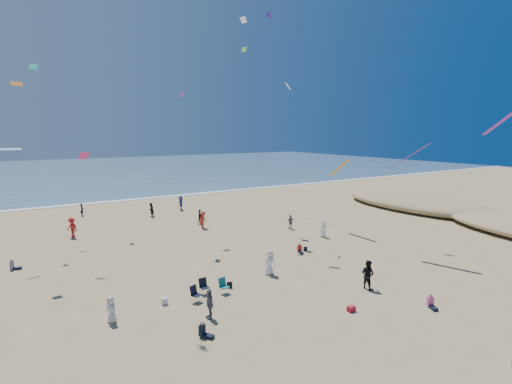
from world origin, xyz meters
TOP-DOWN VIEW (x-y plane):
  - ground at (0.00, 0.00)m, footprint 220.00×220.00m
  - ocean at (0.00, 95.00)m, footprint 220.00×100.00m
  - surf_line at (0.00, 45.00)m, footprint 220.00×1.20m
  - standing_flyers at (3.93, 18.16)m, footprint 23.96×41.69m
  - seated_group at (1.14, 5.05)m, footprint 21.43×26.87m
  - chair_cluster at (-2.06, 7.07)m, footprint 2.75×1.50m
  - white_tote at (-4.75, 7.45)m, footprint 0.35×0.20m
  - black_backpack at (-0.30, 7.63)m, footprint 0.30×0.22m
  - cooler at (3.85, 0.87)m, footprint 0.45×0.30m
  - navy_bag at (9.08, 11.25)m, footprint 0.28×0.18m
  - kites_aloft at (9.05, 14.08)m, footprint 40.67×40.21m

SIDE VIEW (x-z plane):
  - ground at x=0.00m, z-range 0.00..0.00m
  - ocean at x=0.00m, z-range 0.00..0.06m
  - surf_line at x=0.00m, z-range 0.00..0.08m
  - cooler at x=3.85m, z-range 0.00..0.30m
  - navy_bag at x=9.08m, z-range 0.00..0.34m
  - black_backpack at x=-0.30m, z-range 0.00..0.38m
  - white_tote at x=-4.75m, z-range 0.00..0.40m
  - seated_group at x=1.14m, z-range 0.00..0.84m
  - chair_cluster at x=-2.06m, z-range 0.00..1.00m
  - standing_flyers at x=3.93m, z-range -0.09..1.83m
  - kites_aloft at x=9.05m, z-range 0.65..29.28m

